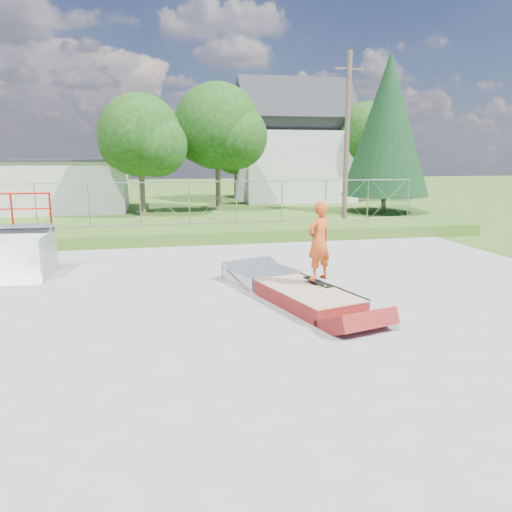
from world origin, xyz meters
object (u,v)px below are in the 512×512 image
(skater, at_px, (319,244))
(grind_box, at_px, (308,298))
(quarter_pipe, at_px, (3,238))
(flat_bank_ramp, at_px, (261,274))

(skater, bearing_deg, grind_box, 18.15)
(grind_box, relative_size, quarter_pipe, 1.30)
(grind_box, xyz_separation_m, quarter_pipe, (-7.41, 4.19, 0.95))
(quarter_pipe, relative_size, flat_bank_ramp, 1.38)
(quarter_pipe, xyz_separation_m, flat_bank_ramp, (6.84, -1.91, -0.92))
(flat_bank_ramp, height_order, skater, skater)
(grind_box, height_order, skater, skater)
(quarter_pipe, height_order, skater, quarter_pipe)
(flat_bank_ramp, bearing_deg, quarter_pipe, 144.04)
(grind_box, relative_size, skater, 1.64)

